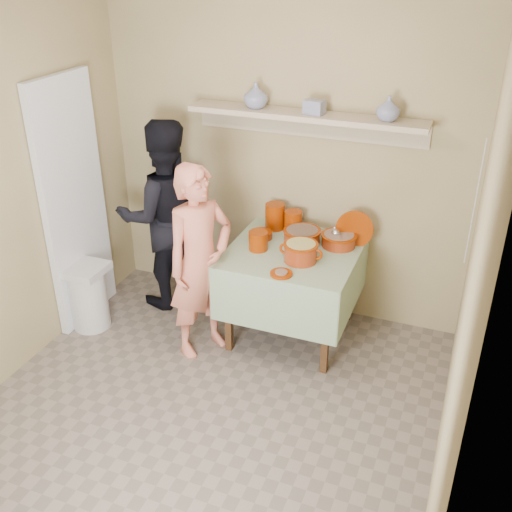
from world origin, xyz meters
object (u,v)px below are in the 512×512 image
at_px(person_cook, 200,263).
at_px(trash_bin, 89,296).
at_px(person_helper, 165,216).
at_px(cazuela_rice, 301,251).
at_px(serving_table, 293,264).

height_order(person_cook, trash_bin, person_cook).
height_order(person_helper, cazuela_rice, person_helper).
bearing_deg(serving_table, person_helper, 174.71).
bearing_deg(person_helper, serving_table, 136.49).
xyz_separation_m(serving_table, trash_bin, (-1.57, -0.49, -0.36)).
relative_size(serving_table, trash_bin, 1.74).
bearing_deg(person_cook, cazuela_rice, -37.82).
relative_size(person_cook, trash_bin, 2.68).
bearing_deg(trash_bin, person_helper, 55.53).
xyz_separation_m(person_cook, trash_bin, (-1.00, -0.07, -0.47)).
distance_m(person_helper, cazuela_rice, 1.29).
xyz_separation_m(person_cook, person_helper, (-0.58, 0.53, 0.06)).
distance_m(person_helper, serving_table, 1.18).
bearing_deg(person_helper, person_cook, 99.53).
bearing_deg(cazuela_rice, serving_table, 124.03).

